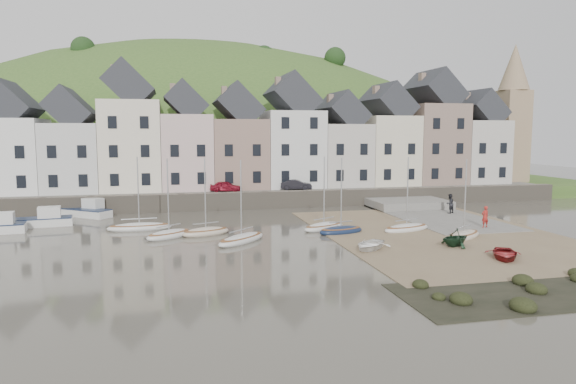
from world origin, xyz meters
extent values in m
plane|color=#4C483B|center=(0.00, 0.00, 0.00)|extent=(160.00, 160.00, 0.00)
cube|color=#3A5B24|center=(0.00, 32.00, 0.75)|extent=(90.00, 30.00, 1.50)
cube|color=slate|center=(0.00, 20.50, 1.55)|extent=(70.00, 7.00, 0.10)
cube|color=slate|center=(0.00, 17.00, 0.90)|extent=(70.00, 1.20, 1.80)
cube|color=#776348|center=(11.00, 0.00, 0.03)|extent=(18.00, 26.00, 0.06)
cube|color=slate|center=(15.00, 8.00, 0.06)|extent=(8.00, 18.00, 0.12)
ellipsoid|color=#3A5B24|center=(-5.00, 60.00, -18.00)|extent=(134.40, 84.00, 84.00)
cylinder|color=#382619|center=(-22.00, 48.00, 18.00)|extent=(0.50, 0.50, 3.00)
sphere|color=#213D19|center=(-22.00, 48.00, 20.50)|extent=(3.60, 3.60, 3.60)
cylinder|color=#382619|center=(-8.00, 52.00, 18.00)|extent=(0.50, 0.50, 3.00)
sphere|color=#213D19|center=(-8.00, 52.00, 20.50)|extent=(3.60, 3.60, 3.60)
cylinder|color=#382619|center=(6.00, 50.00, 18.00)|extent=(0.50, 0.50, 3.00)
sphere|color=#213D19|center=(6.00, 50.00, 20.50)|extent=(3.60, 3.60, 3.60)
cylinder|color=#382619|center=(18.00, 49.00, 18.00)|extent=(0.50, 0.50, 3.00)
sphere|color=#213D19|center=(18.00, 49.00, 20.50)|extent=(3.60, 3.60, 3.60)
cube|color=white|center=(-26.00, 24.00, 5.50)|extent=(6.00, 8.00, 8.00)
cube|color=silver|center=(-20.05, 24.00, 5.25)|extent=(5.80, 8.00, 7.50)
cube|color=gray|center=(-21.50, 24.00, 11.92)|extent=(0.60, 0.90, 1.40)
cube|color=beige|center=(-13.90, 24.00, 6.50)|extent=(6.40, 8.00, 10.00)
cube|color=gray|center=(-15.50, 24.00, 14.73)|extent=(0.60, 0.90, 1.40)
cube|color=#C7AAA5|center=(-7.85, 24.00, 5.75)|extent=(5.60, 8.00, 8.50)
cube|color=gray|center=(-9.25, 24.00, 12.82)|extent=(0.60, 0.90, 1.40)
cube|color=#896C5F|center=(-1.90, 24.00, 5.50)|extent=(6.20, 8.00, 8.00)
cube|color=gray|center=(-3.45, 24.00, 12.62)|extent=(0.60, 0.90, 1.40)
cube|color=silver|center=(4.55, 24.00, 6.00)|extent=(6.60, 8.00, 9.00)
cube|color=gray|center=(2.90, 24.00, 13.83)|extent=(0.60, 0.90, 1.40)
cube|color=#B9B3A9|center=(10.80, 24.00, 5.25)|extent=(5.80, 8.00, 7.50)
cube|color=gray|center=(9.35, 24.00, 11.92)|extent=(0.60, 0.90, 1.40)
cube|color=beige|center=(16.75, 24.00, 5.75)|extent=(6.00, 8.00, 8.50)
cube|color=gray|center=(15.25, 24.00, 13.02)|extent=(0.60, 0.90, 1.40)
cube|color=#836B5E|center=(23.00, 24.00, 6.50)|extent=(6.40, 8.00, 10.00)
cube|color=gray|center=(21.40, 24.00, 14.73)|extent=(0.60, 0.90, 1.40)
cube|color=#BBB6AD|center=(29.15, 24.00, 5.50)|extent=(5.80, 8.00, 8.00)
cube|color=gray|center=(27.70, 24.00, 12.42)|extent=(0.60, 0.90, 1.40)
cube|color=#997F60|center=(34.55, 24.00, 7.50)|extent=(3.50, 3.50, 12.00)
cone|color=#997F60|center=(34.55, 24.00, 16.50)|extent=(4.00, 4.00, 6.00)
ellipsoid|color=silver|center=(-12.43, 7.20, 0.20)|extent=(5.32, 1.76, 0.84)
ellipsoid|color=brown|center=(-12.43, 7.20, 0.42)|extent=(4.89, 1.60, 0.20)
cylinder|color=#B2B5B7|center=(-12.43, 7.20, 3.30)|extent=(0.10, 0.10, 5.60)
cylinder|color=#B2B5B7|center=(-12.43, 7.20, 0.95)|extent=(2.89, 0.23, 0.08)
ellipsoid|color=silver|center=(-10.03, 3.38, 0.20)|extent=(4.13, 3.67, 0.84)
ellipsoid|color=brown|center=(-10.03, 3.38, 0.42)|extent=(3.78, 3.36, 0.20)
cylinder|color=#B2B5B7|center=(-10.03, 3.38, 3.30)|extent=(0.10, 0.10, 5.60)
cylinder|color=#B2B5B7|center=(-10.03, 3.38, 0.95)|extent=(1.81, 1.43, 0.08)
ellipsoid|color=beige|center=(-7.18, 3.85, 0.20)|extent=(4.23, 2.81, 0.84)
ellipsoid|color=brown|center=(-7.18, 3.85, 0.42)|extent=(3.89, 2.56, 0.20)
cylinder|color=#B2B5B7|center=(-7.18, 3.85, 3.30)|extent=(0.10, 0.10, 5.60)
cylinder|color=#B2B5B7|center=(-7.18, 3.85, 0.95)|extent=(2.07, 0.85, 0.08)
ellipsoid|color=silver|center=(-4.81, 0.44, 0.20)|extent=(4.65, 4.59, 0.84)
ellipsoid|color=brown|center=(-4.81, 0.44, 0.42)|extent=(4.26, 4.21, 0.20)
cylinder|color=#B2B5B7|center=(-4.81, 0.44, 3.30)|extent=(0.10, 0.10, 5.60)
cylinder|color=#B2B5B7|center=(-4.81, 0.44, 0.95)|extent=(2.04, 1.99, 0.08)
ellipsoid|color=silver|center=(2.60, 3.91, 0.20)|extent=(4.48, 3.36, 0.84)
ellipsoid|color=brown|center=(2.60, 3.91, 0.42)|extent=(4.11, 3.07, 0.20)
cylinder|color=#B2B5B7|center=(2.60, 3.91, 3.30)|extent=(0.10, 0.10, 5.60)
cylinder|color=#B2B5B7|center=(2.60, 3.91, 0.95)|extent=(2.11, 1.19, 0.08)
ellipsoid|color=#142240|center=(3.46, 2.02, 0.20)|extent=(4.10, 2.29, 0.84)
ellipsoid|color=brown|center=(3.46, 2.02, 0.42)|extent=(3.77, 2.09, 0.20)
cylinder|color=#B2B5B7|center=(3.46, 2.02, 3.30)|extent=(0.10, 0.10, 5.60)
cylinder|color=#B2B5B7|center=(3.46, 2.02, 0.95)|extent=(2.10, 0.53, 0.08)
ellipsoid|color=silver|center=(9.04, 1.76, 0.20)|extent=(4.79, 2.79, 0.84)
ellipsoid|color=brown|center=(9.04, 1.76, 0.42)|extent=(4.40, 2.55, 0.20)
cylinder|color=#B2B5B7|center=(9.04, 1.76, 3.30)|extent=(0.10, 0.10, 5.60)
cylinder|color=#B2B5B7|center=(9.04, 1.76, 0.95)|extent=(2.41, 0.83, 0.08)
ellipsoid|color=beige|center=(11.96, -2.03, 0.20)|extent=(4.49, 3.72, 0.84)
ellipsoid|color=brown|center=(11.96, -2.03, 0.42)|extent=(4.12, 3.40, 0.20)
cylinder|color=#B2B5B7|center=(11.96, -2.03, 3.30)|extent=(0.10, 0.10, 5.60)
cylinder|color=#B2B5B7|center=(11.96, -2.03, 0.95)|extent=(2.05, 1.43, 0.08)
cube|color=silver|center=(-20.85, 10.88, 0.35)|extent=(5.35, 2.35, 0.70)
cube|color=#142240|center=(-20.85, 10.88, 0.72)|extent=(5.25, 2.39, 0.08)
cube|color=silver|center=(-20.08, 10.78, 1.20)|extent=(1.95, 1.42, 1.00)
cube|color=silver|center=(-23.03, 8.21, 1.20)|extent=(1.72, 1.37, 1.00)
cube|color=silver|center=(-17.81, 15.50, 0.35)|extent=(5.16, 4.59, 0.70)
cube|color=#142240|center=(-17.81, 15.50, 0.72)|extent=(5.11, 4.56, 0.08)
cube|color=silver|center=(-17.19, 15.99, 1.20)|extent=(2.18, 2.08, 1.00)
imported|color=white|center=(3.50, -4.06, 0.39)|extent=(3.86, 3.85, 0.66)
imported|color=black|center=(9.74, -4.53, 0.71)|extent=(2.98, 2.76, 1.29)
imported|color=maroon|center=(10.89, -8.54, 0.39)|extent=(3.56, 3.89, 0.66)
imported|color=maroon|center=(15.94, 1.28, 1.03)|extent=(0.71, 0.51, 1.82)
imported|color=black|center=(17.04, 8.88, 1.08)|extent=(1.15, 1.04, 1.92)
imported|color=maroon|center=(-3.86, 19.50, 2.19)|extent=(3.70, 2.30, 1.17)
imported|color=black|center=(4.06, 19.50, 2.18)|extent=(3.72, 2.06, 1.16)
cube|color=black|center=(8.00, -15.00, 0.03)|extent=(14.00, 6.00, 0.05)
ellipsoid|color=black|center=(5.72, -17.22, 0.24)|extent=(1.20, 1.32, 0.78)
ellipsoid|color=black|center=(2.76, -14.92, 0.13)|extent=(0.67, 0.74, 0.44)
ellipsoid|color=black|center=(3.50, -15.69, 0.21)|extent=(1.07, 1.18, 0.69)
ellipsoid|color=black|center=(2.81, -12.92, 0.17)|extent=(0.85, 0.93, 0.55)
ellipsoid|color=black|center=(8.12, -15.07, 0.21)|extent=(1.03, 1.13, 0.67)
ellipsoid|color=black|center=(8.41, -13.64, 0.22)|extent=(1.09, 1.19, 0.71)
camera|label=1|loc=(-9.94, -37.42, 8.18)|focal=32.68mm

